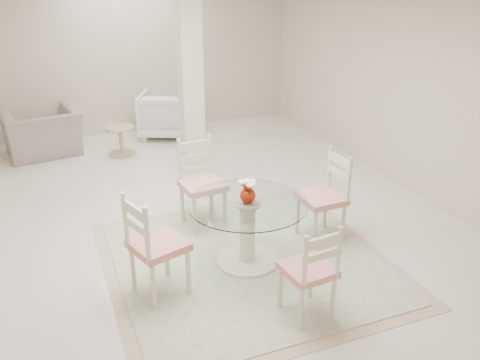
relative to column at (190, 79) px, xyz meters
name	(u,v)px	position (x,y,z in m)	size (l,w,h in m)	color
ground	(186,210)	(-0.50, -1.30, -1.35)	(7.00, 7.00, 0.00)	silver
room_shell	(179,60)	(-0.50, -1.30, 0.51)	(6.02, 7.02, 2.71)	beige
column	(190,79)	(0.00, 0.00, 0.00)	(0.30, 0.30, 2.70)	beige
area_rug	(247,262)	(-0.25, -2.69, -1.34)	(2.80, 2.80, 0.02)	tan
dining_table	(247,233)	(-0.25, -2.69, -1.00)	(1.20, 1.20, 0.69)	#F2E8C7
red_vase	(248,191)	(-0.25, -2.70, -0.54)	(0.18, 0.17, 0.24)	#9D1C04
dining_chair_east	(328,190)	(0.75, -2.53, -0.77)	(0.46, 0.46, 1.10)	beige
dining_chair_north	(200,176)	(-0.42, -1.69, -0.75)	(0.50, 0.50, 1.14)	beige
dining_chair_west	(151,239)	(-1.26, -2.88, -0.76)	(0.57, 0.57, 1.12)	#F3EDC7
dining_chair_south	(313,266)	(-0.08, -3.70, -0.82)	(0.44, 0.44, 1.00)	beige
recliner_taupe	(42,132)	(-2.03, 1.49, -0.98)	(1.12, 0.98, 0.73)	gray
armchair_white	(165,114)	(0.01, 1.68, -0.96)	(0.84, 0.86, 0.78)	white
side_table	(121,142)	(-0.89, 1.00, -1.14)	(0.45, 0.45, 0.46)	tan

